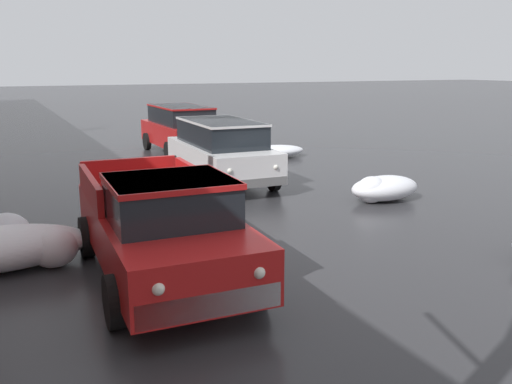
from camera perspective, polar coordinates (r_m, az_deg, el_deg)
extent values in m
ellipsoid|color=white|center=(10.98, -24.62, -3.87)|extent=(0.87, 0.72, 0.72)
ellipsoid|color=white|center=(14.18, 13.26, 0.40)|extent=(1.90, 1.07, 0.63)
ellipsoid|color=white|center=(14.35, 13.02, 0.23)|extent=(0.56, 0.46, 0.46)
ellipsoid|color=white|center=(13.85, 11.95, 0.25)|extent=(0.80, 0.67, 0.67)
ellipsoid|color=white|center=(20.29, 1.64, 4.23)|extent=(2.61, 1.21, 0.45)
ellipsoid|color=white|center=(19.92, 0.37, 4.33)|extent=(0.75, 0.63, 0.63)
ellipsoid|color=white|center=(19.76, -0.04, 4.28)|extent=(0.77, 0.64, 0.64)
ellipsoid|color=white|center=(9.87, -20.32, -5.49)|extent=(0.80, 0.67, 0.67)
cube|color=red|center=(8.85, -9.93, -4.20)|extent=(2.14, 5.07, 0.76)
cube|color=black|center=(8.01, -8.94, -0.79)|extent=(1.76, 1.67, 0.64)
cube|color=red|center=(7.95, -9.01, 1.17)|extent=(1.80, 1.72, 0.08)
cube|color=red|center=(9.86, -6.28, 1.31)|extent=(0.20, 2.40, 0.44)
cube|color=red|center=(9.50, -16.86, 0.37)|extent=(0.20, 2.40, 0.44)
cube|color=red|center=(11.03, -13.06, 2.30)|extent=(1.83, 0.18, 0.44)
cube|color=#B7B7BC|center=(6.72, -4.83, -11.56)|extent=(1.83, 0.20, 0.32)
sphere|color=white|center=(6.77, 0.31, -8.39)|extent=(0.16, 0.16, 0.16)
sphere|color=white|center=(6.40, -10.16, -9.89)|extent=(0.16, 0.16, 0.16)
cylinder|color=black|center=(7.92, -0.18, -9.01)|extent=(0.25, 0.73, 0.72)
cylinder|color=black|center=(7.43, -14.53, -10.99)|extent=(0.25, 0.73, 0.72)
cylinder|color=black|center=(10.58, -6.59, -3.36)|extent=(0.25, 0.73, 0.72)
cylinder|color=black|center=(10.22, -17.23, -4.47)|extent=(0.25, 0.73, 0.72)
cube|color=silver|center=(15.70, -3.61, 3.51)|extent=(2.09, 4.63, 0.80)
cube|color=black|center=(15.63, -3.71, 6.21)|extent=(1.77, 3.25, 0.68)
cube|color=silver|center=(15.60, -3.73, 7.34)|extent=(1.81, 3.32, 0.06)
cube|color=slate|center=(13.71, -0.37, 0.95)|extent=(1.88, 0.19, 0.22)
cube|color=slate|center=(17.83, -6.08, 3.70)|extent=(1.88, 0.19, 0.22)
cylinder|color=black|center=(14.86, 1.85, 1.42)|extent=(0.21, 0.69, 0.68)
cylinder|color=black|center=(14.14, -5.33, 0.77)|extent=(0.21, 0.69, 0.68)
cylinder|color=black|center=(17.41, -2.18, 3.14)|extent=(0.21, 0.69, 0.68)
cylinder|color=black|center=(16.80, -8.40, 2.65)|extent=(0.21, 0.69, 0.68)
sphere|color=silver|center=(13.87, 2.04, 2.60)|extent=(0.14, 0.14, 0.14)
sphere|color=silver|center=(13.38, -2.77, 2.21)|extent=(0.14, 0.14, 0.14)
cube|color=red|center=(21.49, -7.78, 6.00)|extent=(1.95, 4.69, 0.80)
cube|color=black|center=(21.46, -7.88, 7.97)|extent=(1.67, 3.29, 0.68)
cube|color=red|center=(21.44, -7.91, 8.80)|extent=(1.71, 3.35, 0.06)
cube|color=#520B0B|center=(19.39, -5.58, 4.47)|extent=(1.88, 0.13, 0.22)
cube|color=#520B0B|center=(23.69, -9.55, 5.90)|extent=(1.88, 0.13, 0.22)
cylinder|color=black|center=(20.54, -3.85, 4.64)|extent=(0.18, 0.68, 0.68)
cylinder|color=black|center=(19.88, -9.08, 4.23)|extent=(0.18, 0.68, 0.68)
cylinder|color=black|center=(23.22, -6.61, 5.56)|extent=(0.18, 0.68, 0.68)
cylinder|color=black|center=(22.64, -11.29, 5.20)|extent=(0.18, 0.68, 0.68)
sphere|color=silver|center=(19.54, -3.85, 5.63)|extent=(0.14, 0.14, 0.14)
sphere|color=silver|center=(19.11, -7.33, 5.38)|extent=(0.14, 0.14, 0.14)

